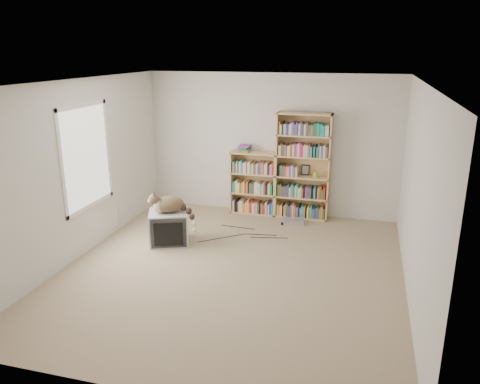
% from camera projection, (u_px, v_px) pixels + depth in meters
% --- Properties ---
extents(floor, '(4.50, 5.00, 0.01)m').
position_uv_depth(floor, '(232.00, 270.00, 6.37)').
color(floor, tan).
rests_on(floor, ground).
extents(wall_back, '(4.50, 0.02, 2.50)m').
position_uv_depth(wall_back, '(271.00, 145.00, 8.31)').
color(wall_back, silver).
rests_on(wall_back, floor).
extents(wall_front, '(4.50, 0.02, 2.50)m').
position_uv_depth(wall_front, '(144.00, 264.00, 3.70)').
color(wall_front, silver).
rests_on(wall_front, floor).
extents(wall_left, '(0.02, 5.00, 2.50)m').
position_uv_depth(wall_left, '(79.00, 170.00, 6.57)').
color(wall_left, silver).
rests_on(wall_left, floor).
extents(wall_right, '(0.02, 5.00, 2.50)m').
position_uv_depth(wall_right, '(417.00, 195.00, 5.44)').
color(wall_right, silver).
rests_on(wall_right, floor).
extents(ceiling, '(4.50, 5.00, 0.02)m').
position_uv_depth(ceiling, '(231.00, 82.00, 5.64)').
color(ceiling, white).
rests_on(ceiling, wall_back).
extents(window, '(0.02, 1.22, 1.52)m').
position_uv_depth(window, '(86.00, 157.00, 6.71)').
color(window, white).
rests_on(window, wall_left).
extents(crt_tv, '(0.74, 0.71, 0.51)m').
position_uv_depth(crt_tv, '(169.00, 227.00, 7.21)').
color(crt_tv, '#ABAAAD').
rests_on(crt_tv, floor).
extents(cat, '(0.78, 0.50, 0.55)m').
position_uv_depth(cat, '(172.00, 207.00, 7.06)').
color(cat, '#352015').
rests_on(cat, crt_tv).
extents(bookcase_tall, '(0.93, 0.30, 1.86)m').
position_uv_depth(bookcase_tall, '(303.00, 169.00, 8.14)').
color(bookcase_tall, tan).
rests_on(bookcase_tall, floor).
extents(bookcase_short, '(0.82, 0.30, 1.13)m').
position_uv_depth(bookcase_short, '(254.00, 185.00, 8.47)').
color(bookcase_short, tan).
rests_on(bookcase_short, floor).
extents(book_stack, '(0.20, 0.26, 0.11)m').
position_uv_depth(book_stack, '(244.00, 148.00, 8.33)').
color(book_stack, red).
rests_on(book_stack, bookcase_short).
extents(green_mug, '(0.08, 0.08, 0.09)m').
position_uv_depth(green_mug, '(316.00, 174.00, 8.09)').
color(green_mug, '#90BB35').
rests_on(green_mug, bookcase_tall).
extents(framed_print, '(0.14, 0.05, 0.18)m').
position_uv_depth(framed_print, '(305.00, 170.00, 8.22)').
color(framed_print, black).
rests_on(framed_print, bookcase_tall).
extents(dvd_player, '(0.40, 0.33, 0.08)m').
position_uv_depth(dvd_player, '(293.00, 221.00, 8.04)').
color(dvd_player, '#BBBBC1').
rests_on(dvd_player, floor).
extents(wall_outlet, '(0.01, 0.08, 0.13)m').
position_uv_depth(wall_outlet, '(120.00, 210.00, 7.77)').
color(wall_outlet, silver).
rests_on(wall_outlet, wall_left).
extents(floor_cables, '(1.20, 0.70, 0.01)m').
position_uv_depth(floor_cables, '(234.00, 234.00, 7.61)').
color(floor_cables, black).
rests_on(floor_cables, floor).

